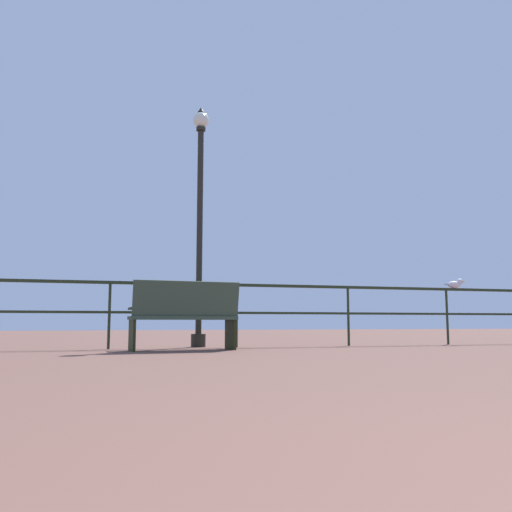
# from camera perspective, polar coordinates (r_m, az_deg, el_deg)

# --- Properties ---
(pier_railing) EXTENTS (22.87, 0.05, 1.07)m
(pier_railing) POSITION_cam_1_polar(r_m,az_deg,el_deg) (9.10, -8.37, -4.46)
(pier_railing) COLOR #222D18
(pier_railing) RESTS_ON ground_plane
(bench_near_left) EXTENTS (1.62, 0.79, 1.02)m
(bench_near_left) POSITION_cam_1_polar(r_m,az_deg,el_deg) (8.28, -7.41, -5.88)
(bench_near_left) COLOR #324434
(bench_near_left) RESTS_ON ground_plane
(lamppost_center) EXTENTS (0.28, 0.28, 4.24)m
(lamppost_center) POSITION_cam_1_polar(r_m,az_deg,el_deg) (9.65, -5.85, 4.54)
(lamppost_center) COLOR black
(lamppost_center) RESTS_ON ground_plane
(seagull_on_rail) EXTENTS (0.38, 0.23, 0.18)m
(seagull_on_rail) POSITION_cam_1_polar(r_m,az_deg,el_deg) (11.26, 19.96, -2.74)
(seagull_on_rail) COLOR silver
(seagull_on_rail) RESTS_ON pier_railing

